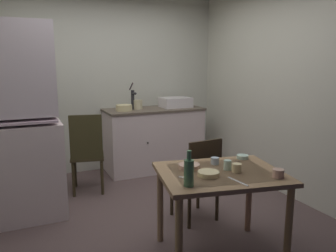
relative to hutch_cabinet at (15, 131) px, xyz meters
name	(u,v)px	position (x,y,z in m)	size (l,w,h in m)	color
ground_plane	(150,213)	(1.26, -0.43, -0.94)	(4.47, 4.47, 0.00)	#574545
wall_back	(106,81)	(1.26, 1.35, 0.40)	(3.55, 0.10, 2.68)	beige
wall_right	(283,85)	(3.04, -0.43, 0.40)	(0.10, 3.57, 2.68)	beige
hutch_cabinet	(15,131)	(0.00, 0.00, 0.00)	(0.88, 0.50, 2.00)	silver
counter_cabinet	(154,139)	(1.88, 0.98, -0.47)	(1.46, 0.64, 0.94)	silver
sink_basin	(175,102)	(2.24, 0.98, 0.08)	(0.44, 0.34, 0.15)	white
hand_pump	(133,98)	(1.57, 1.03, 0.17)	(0.05, 0.27, 0.39)	#232328
mixing_bowl_counter	(124,108)	(1.41, 0.93, 0.04)	(0.23, 0.23, 0.08)	beige
stoneware_crock	(138,105)	(1.64, 1.00, 0.07)	(0.13, 0.13, 0.14)	beige
dining_table	(220,184)	(1.51, -1.41, -0.31)	(1.12, 0.96, 0.74)	#93714D
chair_far_side	(198,176)	(1.66, -0.79, -0.47)	(0.44, 0.44, 0.87)	#34291A
chair_by_counter	(87,152)	(0.77, 0.42, -0.41)	(0.47, 0.47, 1.00)	#39301C
serving_bowl_wide	(242,157)	(1.90, -1.18, -0.19)	(0.11, 0.11, 0.03)	#ADD1C1
soup_bowl_small	(208,174)	(1.37, -1.46, -0.18)	(0.17, 0.17, 0.04)	beige
sauce_dish	(189,166)	(1.32, -1.23, -0.18)	(0.18, 0.18, 0.04)	tan
teacup_mint	(215,161)	(1.58, -1.22, -0.17)	(0.07, 0.07, 0.06)	#9EB2C6
mug_tall	(278,173)	(1.84, -1.71, -0.17)	(0.09, 0.09, 0.07)	tan
teacup_cream	(228,165)	(1.59, -1.39, -0.16)	(0.06, 0.06, 0.08)	#ADD1C1
mug_dark	(237,168)	(1.62, -1.48, -0.17)	(0.08, 0.08, 0.07)	beige
glass_bottle	(189,172)	(1.13, -1.59, -0.10)	(0.07, 0.07, 0.26)	#4C7F56
table_knife	(238,181)	(1.50, -1.66, -0.20)	(0.22, 0.02, 0.01)	silver
teaspoon_near_bowl	(186,178)	(1.18, -1.45, -0.20)	(0.12, 0.02, 0.01)	beige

